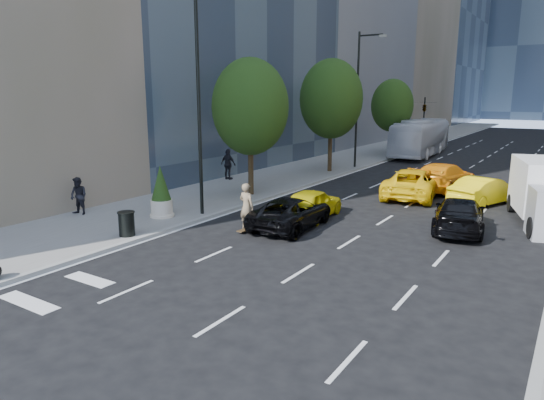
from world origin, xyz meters
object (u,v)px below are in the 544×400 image
Objects in this scene: skateboarder at (247,209)px; black_sedan_mercedes at (459,214)px; trash_can at (127,224)px; planter_shrub at (161,192)px; city_bus at (421,138)px; black_sedan_lincoln at (291,212)px.

skateboarder is 8.93m from black_sedan_mercedes.
planter_shrub is (-1.07, 2.98, 0.66)m from trash_can.
skateboarder is 0.82× the size of planter_shrub.
trash_can is (-3.40, -3.41, -0.36)m from skateboarder.
city_bus is at bearing 86.64° from trash_can.
black_sedan_mercedes is 13.69m from trash_can.
trash_can is (-1.96, -33.45, -1.07)m from city_bus.
planter_shrub is (-11.87, -5.43, 0.57)m from black_sedan_mercedes.
skateboarder reaches higher than black_sedan_lincoln.
skateboarder is at bearing 49.60° from black_sedan_lincoln.
skateboarder is at bearing -90.20° from city_bus.
planter_shrub is at bearing -98.63° from city_bus.
skateboarder is 4.50m from planter_shrub.
skateboarder is 2.08× the size of trash_can.
black_sedan_mercedes is at bearing -140.31° from skateboarder.
black_sedan_mercedes is 0.40× the size of city_bus.
planter_shrub is at bearing 11.15° from skateboarder.
black_sedan_mercedes is (6.20, 3.38, 0.04)m from black_sedan_lincoln.
skateboarder is 30.08m from city_bus.
planter_shrub reaches higher than trash_can.
black_sedan_lincoln is 6.82m from trash_can.
city_bus is at bearing -81.61° from skateboarder.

